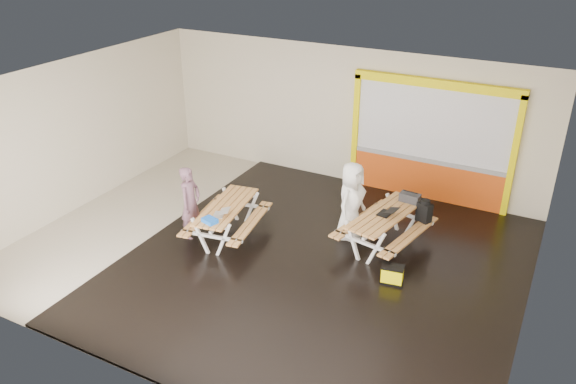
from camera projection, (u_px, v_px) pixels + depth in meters
The scene contains 14 objects.
room at pixel (267, 175), 11.05m from camera, with size 10.02×8.02×3.52m.
deck at pixel (323, 267), 11.29m from camera, with size 7.50×7.98×0.05m, color black.
kiosk at pixel (430, 144), 13.40m from camera, with size 3.88×0.16×3.00m.
picnic_table_left at pixel (227, 213), 12.06m from camera, with size 1.62×2.16×0.79m.
picnic_table_right at pixel (385, 221), 11.70m from camera, with size 1.78×2.30×0.83m.
person_left at pixel (190, 203), 12.02m from camera, with size 0.59×0.39×1.61m, color #684756.
person_right at pixel (351, 202), 11.97m from camera, with size 0.87×0.57×1.78m, color white.
laptop_left at pixel (221, 213), 11.58m from camera, with size 0.41×0.39×0.14m.
laptop_right at pixel (387, 212), 11.54m from camera, with size 0.42×0.38×0.16m.
blue_pouch at pixel (210, 220), 11.32m from camera, with size 0.30×0.21×0.09m, color blue.
toolbox at pixel (410, 198), 12.04m from camera, with size 0.44×0.25×0.25m.
backpack at pixel (424, 211), 11.86m from camera, with size 0.35×0.30×0.50m.
dark_case at pixel (351, 232), 12.30m from camera, with size 0.40×0.30×0.15m, color black.
fluke_bag at pixel (392, 275), 10.69m from camera, with size 0.45×0.33×0.36m.
Camera 1 is at (5.04, -8.72, 6.33)m, focal length 35.48 mm.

